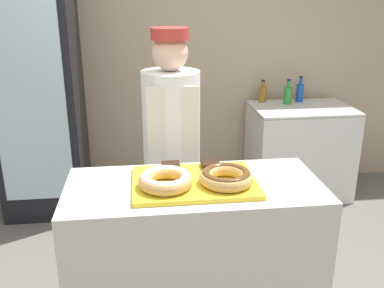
{
  "coord_description": "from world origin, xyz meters",
  "views": [
    {
      "loc": [
        -0.25,
        -1.94,
        1.85
      ],
      "look_at": [
        0.0,
        0.1,
        1.13
      ],
      "focal_mm": 40.0,
      "sensor_mm": 36.0,
      "label": 1
    }
  ],
  "objects": [
    {
      "name": "bottle_green",
      "position": [
        1.13,
        1.87,
        0.95
      ],
      "size": [
        0.08,
        0.08,
        0.24
      ],
      "color": "#2D8C38",
      "rests_on": "chest_freezer"
    },
    {
      "name": "bottle_blue",
      "position": [
        1.27,
        1.95,
        0.96
      ],
      "size": [
        0.07,
        0.07,
        0.25
      ],
      "color": "#1E4CB2",
      "rests_on": "chest_freezer"
    },
    {
      "name": "donut_chocolate_glaze",
      "position": [
        0.15,
        -0.06,
        1.01
      ],
      "size": [
        0.26,
        0.26,
        0.07
      ],
      "color": "tan",
      "rests_on": "serving_tray"
    },
    {
      "name": "bottle_amber",
      "position": [
        0.92,
        1.98,
        0.94
      ],
      "size": [
        0.07,
        0.07,
        0.21
      ],
      "color": "#99661E",
      "rests_on": "chest_freezer"
    },
    {
      "name": "serving_tray",
      "position": [
        0.0,
        0.0,
        0.96
      ],
      "size": [
        0.61,
        0.44,
        0.02
      ],
      "color": "yellow",
      "rests_on": "display_counter"
    },
    {
      "name": "display_counter",
      "position": [
        0.0,
        0.0,
        0.47
      ],
      "size": [
        1.29,
        0.58,
        0.95
      ],
      "color": "beige",
      "rests_on": "ground_plane"
    },
    {
      "name": "brownie_back_right",
      "position": [
        0.11,
        0.15,
        0.99
      ],
      "size": [
        0.1,
        0.1,
        0.03
      ],
      "color": "black",
      "rests_on": "serving_tray"
    },
    {
      "name": "brownie_back_left",
      "position": [
        -0.11,
        0.15,
        0.99
      ],
      "size": [
        0.1,
        0.1,
        0.03
      ],
      "color": "black",
      "rests_on": "serving_tray"
    },
    {
      "name": "beverage_fridge",
      "position": [
        -1.1,
        1.73,
        0.99
      ],
      "size": [
        0.67,
        0.68,
        1.99
      ],
      "color": "black",
      "rests_on": "ground_plane"
    },
    {
      "name": "donut_light_glaze",
      "position": [
        -0.15,
        -0.06,
        1.01
      ],
      "size": [
        0.26,
        0.26,
        0.07
      ],
      "color": "tan",
      "rests_on": "serving_tray"
    },
    {
      "name": "wall_back",
      "position": [
        0.0,
        2.13,
        1.35
      ],
      "size": [
        8.0,
        0.06,
        2.7
      ],
      "color": "tan",
      "rests_on": "ground_plane"
    },
    {
      "name": "chest_freezer",
      "position": [
        1.23,
        1.74,
        0.43
      ],
      "size": [
        0.91,
        0.63,
        0.86
      ],
      "color": "silver",
      "rests_on": "ground_plane"
    },
    {
      "name": "baker_person",
      "position": [
        -0.06,
        0.64,
        0.88
      ],
      "size": [
        0.36,
        0.36,
        1.66
      ],
      "color": "#4C4C51",
      "rests_on": "ground_plane"
    }
  ]
}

